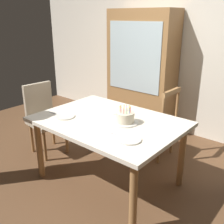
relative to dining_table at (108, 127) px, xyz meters
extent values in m
plane|color=brown|center=(0.00, 0.00, -0.67)|extent=(6.40, 6.40, 0.00)
cube|color=silver|center=(0.00, 1.85, 0.63)|extent=(6.40, 0.10, 2.60)
cube|color=silver|center=(0.00, 0.00, 0.07)|extent=(1.53, 1.10, 0.04)
cylinder|color=#9E7042|center=(-0.67, -0.45, -0.31)|extent=(0.07, 0.07, 0.71)
cylinder|color=#9E7042|center=(0.67, -0.45, -0.31)|extent=(0.07, 0.07, 0.71)
cylinder|color=#9E7042|center=(-0.67, 0.45, -0.31)|extent=(0.07, 0.07, 0.71)
cylinder|color=#9E7042|center=(0.67, 0.45, -0.31)|extent=(0.07, 0.07, 0.71)
cylinder|color=silver|center=(0.19, 0.05, 0.09)|extent=(0.28, 0.28, 0.01)
cylinder|color=beige|center=(0.19, 0.05, 0.15)|extent=(0.19, 0.19, 0.10)
cylinder|color=#4C7FE5|center=(0.24, 0.05, 0.23)|extent=(0.01, 0.01, 0.05)
sphere|color=#FFC64C|center=(0.24, 0.05, 0.26)|extent=(0.01, 0.01, 0.01)
cylinder|color=#E54C4C|center=(0.23, 0.07, 0.23)|extent=(0.01, 0.01, 0.05)
sphere|color=#FFC64C|center=(0.23, 0.07, 0.26)|extent=(0.01, 0.01, 0.01)
cylinder|color=yellow|center=(0.20, 0.10, 0.23)|extent=(0.01, 0.01, 0.05)
sphere|color=#FFC64C|center=(0.20, 0.10, 0.26)|extent=(0.01, 0.01, 0.01)
cylinder|color=#D872CC|center=(0.17, 0.10, 0.23)|extent=(0.01, 0.01, 0.05)
sphere|color=#FFC64C|center=(0.17, 0.10, 0.26)|extent=(0.01, 0.01, 0.01)
cylinder|color=#F2994C|center=(0.15, 0.08, 0.23)|extent=(0.01, 0.01, 0.05)
sphere|color=#FFC64C|center=(0.15, 0.08, 0.26)|extent=(0.01, 0.01, 0.01)
cylinder|color=#D872CC|center=(0.13, 0.04, 0.23)|extent=(0.01, 0.01, 0.05)
sphere|color=#FFC64C|center=(0.13, 0.04, 0.26)|extent=(0.01, 0.01, 0.01)
cylinder|color=#F2994C|center=(0.14, 0.02, 0.23)|extent=(0.01, 0.01, 0.05)
sphere|color=#FFC64C|center=(0.14, 0.02, 0.26)|extent=(0.01, 0.01, 0.01)
cylinder|color=#E54C4C|center=(0.17, 0.00, 0.23)|extent=(0.01, 0.01, 0.05)
sphere|color=#FFC64C|center=(0.17, 0.00, 0.26)|extent=(0.01, 0.01, 0.01)
cylinder|color=#E54C4C|center=(0.20, 0.00, 0.23)|extent=(0.01, 0.01, 0.05)
sphere|color=#FFC64C|center=(0.20, 0.00, 0.26)|extent=(0.01, 0.01, 0.01)
cylinder|color=#66CC72|center=(0.23, 0.02, 0.23)|extent=(0.01, 0.01, 0.05)
sphere|color=#FFC64C|center=(0.23, 0.02, 0.26)|extent=(0.01, 0.01, 0.01)
cylinder|color=silver|center=(-0.42, -0.25, 0.09)|extent=(0.22, 0.22, 0.01)
cylinder|color=silver|center=(-0.08, 0.25, 0.09)|extent=(0.22, 0.22, 0.01)
cylinder|color=silver|center=(0.46, -0.25, 0.09)|extent=(0.22, 0.22, 0.01)
cube|color=silver|center=(-0.58, -0.25, 0.09)|extent=(0.18, 0.03, 0.01)
cube|color=silver|center=(-0.24, 0.24, 0.09)|extent=(0.18, 0.05, 0.01)
cube|color=silver|center=(0.30, -0.23, 0.09)|extent=(0.18, 0.06, 0.01)
cube|color=tan|center=(0.07, 0.87, -0.22)|extent=(0.44, 0.44, 0.05)
cylinder|color=#9E7042|center=(-0.10, 1.04, -0.46)|extent=(0.04, 0.04, 0.42)
cylinder|color=#9E7042|center=(-0.10, 0.70, -0.46)|extent=(0.04, 0.04, 0.42)
cylinder|color=#9E7042|center=(0.24, 1.04, -0.46)|extent=(0.04, 0.04, 0.42)
cylinder|color=#9E7042|center=(0.24, 0.70, -0.46)|extent=(0.04, 0.04, 0.42)
cylinder|color=#9E7042|center=(0.27, 1.05, 0.03)|extent=(0.04, 0.04, 0.50)
cylinder|color=#9E7042|center=(0.27, 0.69, 0.03)|extent=(0.04, 0.04, 0.50)
cube|color=#9E7042|center=(0.27, 0.87, 0.25)|extent=(0.04, 0.40, 0.06)
cube|color=tan|center=(-1.07, -0.02, -0.22)|extent=(0.48, 0.48, 0.05)
cylinder|color=#9E7042|center=(-0.91, -0.21, -0.46)|extent=(0.04, 0.04, 0.42)
cylinder|color=#9E7042|center=(-0.88, 0.13, -0.46)|extent=(0.04, 0.04, 0.42)
cylinder|color=#9E7042|center=(-1.25, -0.18, -0.46)|extent=(0.04, 0.04, 0.42)
cylinder|color=#9E7042|center=(-1.22, 0.16, -0.46)|extent=(0.04, 0.04, 0.42)
cube|color=tan|center=(-1.26, -0.01, 0.03)|extent=(0.09, 0.40, 0.50)
cube|color=#9E7042|center=(-0.64, 1.56, 0.28)|extent=(1.10, 0.44, 1.90)
cube|color=silver|center=(-0.64, 1.34, 0.53)|extent=(0.93, 0.01, 1.04)
camera|label=1|loc=(1.69, -1.94, 1.13)|focal=41.79mm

